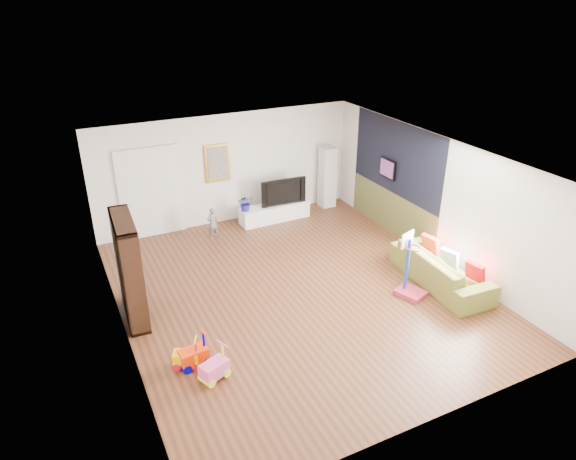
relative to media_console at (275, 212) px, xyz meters
name	(u,v)px	position (x,y,z in m)	size (l,w,h in m)	color
floor	(297,291)	(-1.01, -3.22, -0.21)	(6.50, 7.50, 0.00)	brown
ceiling	(298,158)	(-1.01, -3.22, 2.49)	(6.50, 7.50, 0.00)	white
wall_back	(227,169)	(-1.01, 0.53, 1.14)	(6.50, 0.00, 2.70)	silver
wall_front	(434,345)	(-1.01, -6.97, 1.14)	(6.50, 0.00, 2.70)	white
wall_left	(116,268)	(-4.26, -3.22, 1.14)	(0.00, 7.50, 2.70)	white
wall_right	(435,199)	(2.24, -3.22, 1.14)	(0.00, 7.50, 2.70)	white
navy_accent	(396,158)	(2.23, -1.82, 1.64)	(0.01, 3.20, 1.70)	black
olive_wainscot	(391,212)	(2.23, -1.82, 0.29)	(0.01, 3.20, 1.00)	brown
doorway	(151,194)	(-2.91, 0.49, 0.84)	(1.45, 0.06, 2.10)	white
painting_back	(218,163)	(-1.26, 0.49, 1.34)	(0.62, 0.06, 0.92)	gold
artwork_right	(387,168)	(2.16, -1.62, 1.34)	(0.04, 0.56, 0.46)	#7F3F8C
media_console	(275,212)	(0.00, 0.00, 0.00)	(1.80, 0.45, 0.42)	white
tall_cabinet	(327,177)	(1.66, 0.25, 0.60)	(0.38, 0.38, 1.62)	silver
bookshelf	(129,270)	(-4.00, -2.66, 0.75)	(0.34, 1.31, 1.91)	black
sofa	(441,269)	(1.67, -4.23, 0.13)	(2.30, 0.90, 0.67)	olive
basketball_hoop	(414,266)	(0.89, -4.33, 0.43)	(0.44, 0.54, 1.29)	#AF2842
ride_on_yellow	(186,353)	(-3.56, -4.41, 0.05)	(0.39, 0.24, 0.52)	#FFBC00
ride_on_orange	(193,351)	(-3.45, -4.45, 0.08)	(0.44, 0.27, 0.59)	#FD3300
ride_on_pink	(214,364)	(-3.26, -4.87, 0.07)	(0.43, 0.26, 0.57)	#F052A1
child	(213,223)	(-1.73, -0.29, 0.18)	(0.28, 0.19, 0.77)	slate
tv	(282,190)	(0.22, 0.03, 0.55)	(1.17, 0.15, 0.68)	black
vase_plant	(246,203)	(-0.78, -0.04, 0.42)	(0.37, 0.32, 0.42)	#1E1C96
pillow_left	(475,272)	(1.93, -4.85, 0.32)	(0.10, 0.37, 0.37)	red
pillow_center	(449,258)	(1.86, -4.22, 0.32)	(0.10, 0.37, 0.37)	silver
pillow_right	(430,244)	(1.92, -3.59, 0.32)	(0.10, 0.39, 0.39)	red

